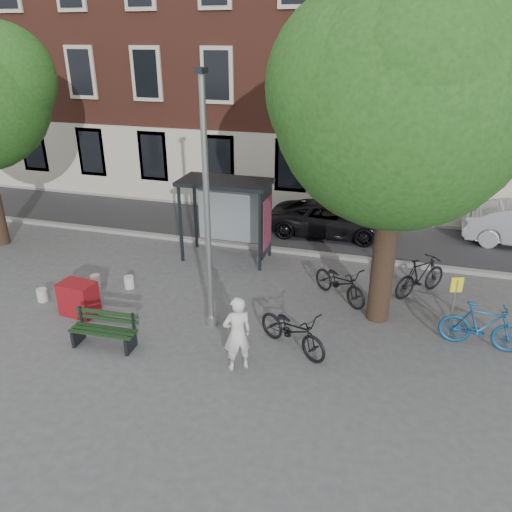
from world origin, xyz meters
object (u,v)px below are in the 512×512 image
at_px(painter, 237,334).
at_px(red_stand, 79,298).
at_px(bike_a, 340,282).
at_px(bike_d, 420,276).
at_px(bus_shelter, 238,202).
at_px(car_dark, 331,219).
at_px(notice_sign, 455,297).
at_px(lamppost, 207,221).
at_px(bench, 104,332).
at_px(bike_c, 293,330).
at_px(bike_b, 482,326).

xyz_separation_m(painter, red_stand, (-4.70, 1.06, -0.42)).
distance_m(painter, bike_a, 4.15).
xyz_separation_m(painter, bike_d, (3.83, 4.67, -0.31)).
xyz_separation_m(painter, bike_a, (1.72, 3.76, -0.36)).
xyz_separation_m(bike_a, bike_d, (2.11, 0.91, 0.06)).
distance_m(bus_shelter, painter, 6.00).
height_order(car_dark, notice_sign, notice_sign).
distance_m(bike_a, red_stand, 6.96).
bearing_deg(lamppost, notice_sign, 9.61).
xyz_separation_m(lamppost, bike_d, (5.03, 3.14, -2.22)).
relative_size(bench, red_stand, 1.78).
bearing_deg(bus_shelter, lamppost, -81.57).
bearing_deg(bike_c, bike_a, 15.87).
height_order(bike_b, notice_sign, notice_sign).
height_order(red_stand, notice_sign, notice_sign).
distance_m(bike_c, car_dark, 7.59).
bearing_deg(painter, red_stand, -47.53).
bearing_deg(bike_c, notice_sign, -36.57).
bearing_deg(bike_d, bike_b, 163.01).
height_order(bike_a, bike_d, bike_d).
relative_size(painter, car_dark, 0.40).
bearing_deg(car_dark, red_stand, 142.98).
bearing_deg(painter, bike_a, -149.36).
bearing_deg(car_dark, bus_shelter, 138.09).
height_order(bike_b, bike_c, bike_b).
relative_size(bike_a, notice_sign, 1.18).
distance_m(bike_b, bike_d, 2.69).
bearing_deg(bike_c, red_stand, 120.41).
bearing_deg(bike_a, lamppost, 167.37).
bearing_deg(painter, notice_sign, 174.15).
distance_m(bike_b, notice_sign, 0.91).
distance_m(lamppost, red_stand, 4.23).
bearing_deg(bench, bike_d, 30.86).
bearing_deg(bike_a, car_dark, 51.10).
distance_m(bike_d, red_stand, 9.26).
bearing_deg(car_dark, bench, 153.92).
height_order(bike_a, notice_sign, notice_sign).
distance_m(bus_shelter, bike_a, 4.23).
relative_size(car_dark, notice_sign, 2.65).
relative_size(painter, bike_c, 0.88).
bearing_deg(bike_a, bike_d, -26.84).
relative_size(bus_shelter, red_stand, 3.17).
bearing_deg(red_stand, car_dark, 54.13).
bearing_deg(bike_b, red_stand, 102.01).
relative_size(lamppost, bus_shelter, 2.14).
height_order(painter, bike_d, painter).
xyz_separation_m(bike_b, notice_sign, (-0.68, 0.15, 0.58)).
height_order(bench, bike_b, bike_b).
distance_m(painter, notice_sign, 5.14).
bearing_deg(bench, car_dark, 62.33).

